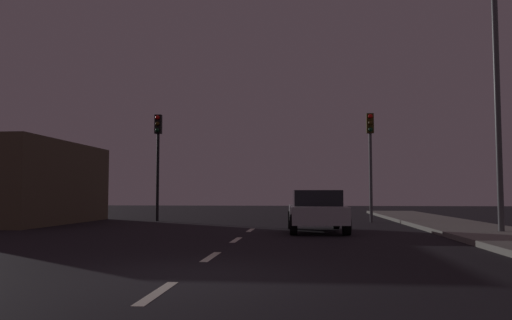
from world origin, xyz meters
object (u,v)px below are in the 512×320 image
object	(u,v)px
car_stopped_ahead	(316,210)
street_lamp_right	(490,84)
traffic_signal_left	(158,146)
traffic_signal_right	(370,146)

from	to	relation	value
car_stopped_ahead	street_lamp_right	world-z (taller)	street_lamp_right
traffic_signal_left	street_lamp_right	distance (m)	14.59
car_stopped_ahead	traffic_signal_right	bearing A→B (deg)	66.94
traffic_signal_left	street_lamp_right	xyz separation A→B (m)	(12.57, -7.32, 1.13)
car_stopped_ahead	street_lamp_right	size ratio (longest dim) A/B	0.52
street_lamp_right	car_stopped_ahead	bearing A→B (deg)	166.87
traffic_signal_right	street_lamp_right	xyz separation A→B (m)	(2.71, -7.32, 1.19)
traffic_signal_left	street_lamp_right	size ratio (longest dim) A/B	0.64
traffic_signal_left	car_stopped_ahead	size ratio (longest dim) A/B	1.23
traffic_signal_right	car_stopped_ahead	xyz separation A→B (m)	(-2.59, -6.08, -2.74)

